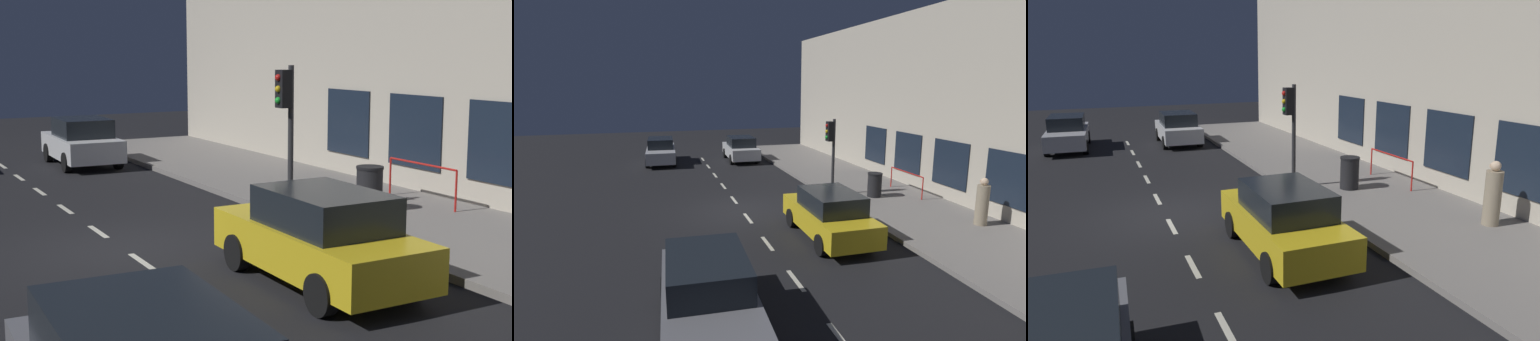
% 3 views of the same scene
% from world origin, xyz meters
% --- Properties ---
extents(ground_plane, '(60.00, 60.00, 0.00)m').
position_xyz_m(ground_plane, '(0.00, 0.00, 0.00)').
color(ground_plane, black).
extents(sidewalk, '(4.50, 32.00, 0.15)m').
position_xyz_m(sidewalk, '(6.25, 0.00, 0.07)').
color(sidewalk, gray).
rests_on(sidewalk, ground).
extents(building_facade, '(0.65, 32.00, 8.24)m').
position_xyz_m(building_facade, '(8.80, 0.00, 4.11)').
color(building_facade, beige).
rests_on(building_facade, ground).
extents(lane_centre_line, '(0.12, 27.20, 0.01)m').
position_xyz_m(lane_centre_line, '(0.00, -1.00, 0.00)').
color(lane_centre_line, beige).
rests_on(lane_centre_line, ground).
extents(traffic_light, '(0.47, 0.32, 3.31)m').
position_xyz_m(traffic_light, '(4.14, 0.80, 2.48)').
color(traffic_light, '#2D2D30').
rests_on(traffic_light, sidewalk).
extents(parked_car_0, '(1.95, 4.64, 1.58)m').
position_xyz_m(parked_car_0, '(-2.70, 11.39, 0.79)').
color(parked_car_0, '#B7B7BC').
rests_on(parked_car_0, ground).
extents(parked_car_2, '(1.96, 4.21, 1.58)m').
position_xyz_m(parked_car_2, '(2.37, 10.84, 0.79)').
color(parked_car_2, silver).
rests_on(parked_car_2, ground).
extents(parked_car_3, '(1.84, 4.22, 1.58)m').
position_xyz_m(parked_car_3, '(2.06, -3.66, 0.79)').
color(parked_car_3, gold).
rests_on(parked_car_3, ground).
extents(pedestrian_0, '(0.59, 0.59, 1.66)m').
position_xyz_m(pedestrian_0, '(7.44, -4.38, 0.90)').
color(pedestrian_0, gray).
rests_on(pedestrian_0, sidewalk).
extents(trash_bin, '(0.63, 0.63, 1.04)m').
position_xyz_m(trash_bin, '(5.84, -0.08, 0.67)').
color(trash_bin, black).
rests_on(trash_bin, sidewalk).
extents(red_railing, '(0.05, 2.37, 0.97)m').
position_xyz_m(red_railing, '(7.50, 0.05, 0.89)').
color(red_railing, red).
rests_on(red_railing, sidewalk).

